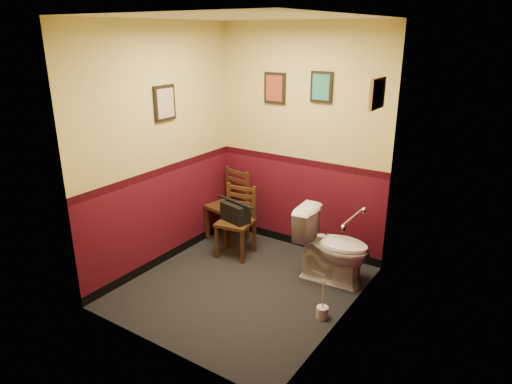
# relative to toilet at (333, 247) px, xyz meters

# --- Properties ---
(floor) EXTENTS (2.20, 2.40, 0.00)m
(floor) POSITION_rel_toilet_xyz_m (-0.72, -0.65, -0.40)
(floor) COLOR black
(floor) RESTS_ON ground
(ceiling) EXTENTS (2.20, 2.40, 0.00)m
(ceiling) POSITION_rel_toilet_xyz_m (-0.72, -0.65, 2.30)
(ceiling) COLOR silver
(ceiling) RESTS_ON ground
(wall_back) EXTENTS (2.20, 0.00, 2.70)m
(wall_back) POSITION_rel_toilet_xyz_m (-0.72, 0.55, 0.95)
(wall_back) COLOR #4C0D19
(wall_back) RESTS_ON ground
(wall_front) EXTENTS (2.20, 0.00, 2.70)m
(wall_front) POSITION_rel_toilet_xyz_m (-0.72, -1.85, 0.95)
(wall_front) COLOR #4C0D19
(wall_front) RESTS_ON ground
(wall_left) EXTENTS (0.00, 2.40, 2.70)m
(wall_left) POSITION_rel_toilet_xyz_m (-1.82, -0.65, 0.95)
(wall_left) COLOR #4C0D19
(wall_left) RESTS_ON ground
(wall_right) EXTENTS (0.00, 2.40, 2.70)m
(wall_right) POSITION_rel_toilet_xyz_m (0.38, -0.65, 0.95)
(wall_right) COLOR #4C0D19
(wall_right) RESTS_ON ground
(grab_bar) EXTENTS (0.05, 0.56, 0.06)m
(grab_bar) POSITION_rel_toilet_xyz_m (0.35, -0.40, 0.55)
(grab_bar) COLOR silver
(grab_bar) RESTS_ON wall_right
(framed_print_back_a) EXTENTS (0.28, 0.04, 0.36)m
(framed_print_back_a) POSITION_rel_toilet_xyz_m (-1.07, 0.53, 1.55)
(framed_print_back_a) COLOR black
(framed_print_back_a) RESTS_ON wall_back
(framed_print_back_b) EXTENTS (0.26, 0.04, 0.34)m
(framed_print_back_b) POSITION_rel_toilet_xyz_m (-0.47, 0.53, 1.60)
(framed_print_back_b) COLOR black
(framed_print_back_b) RESTS_ON wall_back
(framed_print_left) EXTENTS (0.04, 0.30, 0.38)m
(framed_print_left) POSITION_rel_toilet_xyz_m (-1.80, -0.55, 1.45)
(framed_print_left) COLOR black
(framed_print_left) RESTS_ON wall_left
(framed_print_right) EXTENTS (0.04, 0.34, 0.28)m
(framed_print_right) POSITION_rel_toilet_xyz_m (0.36, -0.05, 1.65)
(framed_print_right) COLOR olive
(framed_print_right) RESTS_ON wall_right
(toilet) EXTENTS (0.85, 0.52, 0.79)m
(toilet) POSITION_rel_toilet_xyz_m (0.00, 0.00, 0.00)
(toilet) COLOR white
(toilet) RESTS_ON floor
(toilet_brush) EXTENTS (0.11, 0.11, 0.41)m
(toilet_brush) POSITION_rel_toilet_xyz_m (0.23, -0.69, -0.33)
(toilet_brush) COLOR silver
(toilet_brush) RESTS_ON floor
(chair_left) EXTENTS (0.51, 0.51, 0.92)m
(chair_left) POSITION_rel_toilet_xyz_m (-1.56, 0.25, 0.06)
(chair_left) COLOR #412713
(chair_left) RESTS_ON floor
(chair_right) EXTENTS (0.46, 0.46, 0.85)m
(chair_right) POSITION_rel_toilet_xyz_m (-1.23, -0.05, 0.03)
(chair_right) COLOR #412713
(chair_right) RESTS_ON floor
(handbag) EXTENTS (0.39, 0.25, 0.26)m
(handbag) POSITION_rel_toilet_xyz_m (-1.22, -0.09, 0.16)
(handbag) COLOR black
(handbag) RESTS_ON chair_right
(tp_stack) EXTENTS (0.23, 0.14, 0.30)m
(tp_stack) POSITION_rel_toilet_xyz_m (-0.32, 0.42, -0.27)
(tp_stack) COLOR silver
(tp_stack) RESTS_ON floor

